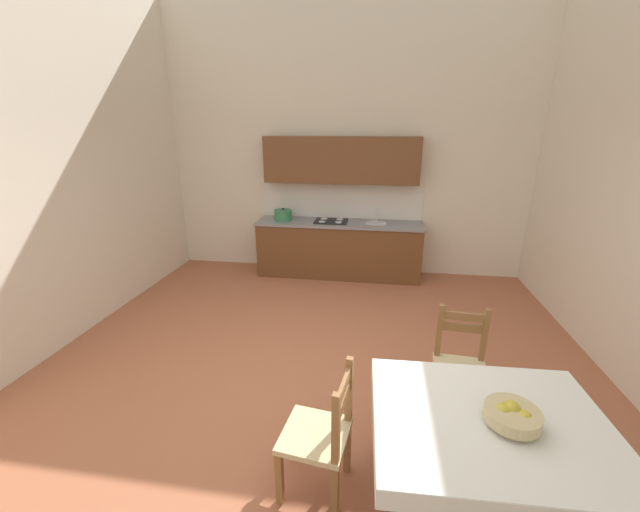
{
  "coord_description": "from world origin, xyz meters",
  "views": [
    {
      "loc": [
        0.53,
        -2.93,
        2.32
      ],
      "look_at": [
        -0.07,
        0.96,
        0.98
      ],
      "focal_mm": 21.16,
      "sensor_mm": 36.0,
      "label": 1
    }
  ],
  "objects_px": {
    "fruit_bowl": "(512,415)",
    "dining_chair_tv_side": "(321,435)",
    "dining_table": "(488,436)",
    "dining_chair_kitchen_side": "(460,367)",
    "kitchen_cabinetry": "(339,224)"
  },
  "relations": [
    {
      "from": "dining_chair_tv_side",
      "to": "dining_table",
      "type": "bearing_deg",
      "value": -3.1
    },
    {
      "from": "dining_chair_tv_side",
      "to": "fruit_bowl",
      "type": "height_order",
      "value": "dining_chair_tv_side"
    },
    {
      "from": "dining_table",
      "to": "dining_chair_kitchen_side",
      "type": "xyz_separation_m",
      "value": [
        0.05,
        0.94,
        -0.19
      ]
    },
    {
      "from": "dining_chair_tv_side",
      "to": "fruit_bowl",
      "type": "relative_size",
      "value": 3.1
    },
    {
      "from": "dining_chair_tv_side",
      "to": "fruit_bowl",
      "type": "bearing_deg",
      "value": -4.01
    },
    {
      "from": "dining_table",
      "to": "kitchen_cabinetry",
      "type": "bearing_deg",
      "value": 107.79
    },
    {
      "from": "dining_chair_kitchen_side",
      "to": "dining_table",
      "type": "bearing_deg",
      "value": -92.77
    },
    {
      "from": "fruit_bowl",
      "to": "dining_table",
      "type": "bearing_deg",
      "value": 166.85
    },
    {
      "from": "dining_table",
      "to": "dining_chair_tv_side",
      "type": "xyz_separation_m",
      "value": [
        -0.98,
        0.05,
        -0.19
      ]
    },
    {
      "from": "kitchen_cabinetry",
      "to": "dining_chair_tv_side",
      "type": "bearing_deg",
      "value": -85.61
    },
    {
      "from": "fruit_bowl",
      "to": "dining_chair_tv_side",
      "type": "bearing_deg",
      "value": 175.99
    },
    {
      "from": "dining_table",
      "to": "dining_chair_kitchen_side",
      "type": "height_order",
      "value": "dining_chair_kitchen_side"
    },
    {
      "from": "dining_chair_tv_side",
      "to": "dining_chair_kitchen_side",
      "type": "bearing_deg",
      "value": 40.75
    },
    {
      "from": "kitchen_cabinetry",
      "to": "fruit_bowl",
      "type": "bearing_deg",
      "value": -71.08
    },
    {
      "from": "dining_chair_tv_side",
      "to": "kitchen_cabinetry",
      "type": "bearing_deg",
      "value": 94.39
    }
  ]
}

